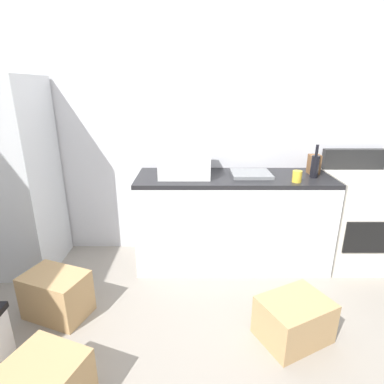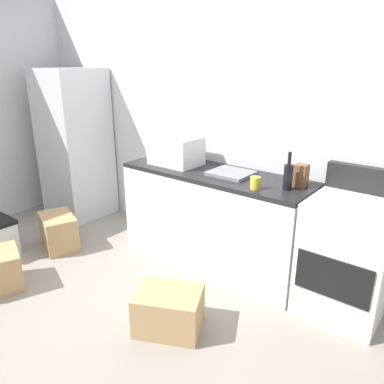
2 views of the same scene
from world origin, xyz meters
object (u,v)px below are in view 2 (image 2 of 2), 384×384
at_px(stove_oven, 347,256).
at_px(wine_bottle, 288,176).
at_px(refrigerator, 75,145).
at_px(knife_block, 301,176).
at_px(microwave, 176,151).
at_px(cardboard_box_medium, 169,310).
at_px(coffee_mug, 255,183).
at_px(cardboard_box_small, 59,231).

relative_size(stove_oven, wine_bottle, 3.67).
xyz_separation_m(refrigerator, knife_block, (2.82, 0.14, 0.10)).
height_order(refrigerator, stove_oven, refrigerator).
xyz_separation_m(stove_oven, wine_bottle, (-0.50, -0.05, 0.54)).
xyz_separation_m(microwave, wine_bottle, (1.18, -0.04, -0.03)).
relative_size(wine_bottle, cardboard_box_medium, 0.65).
height_order(wine_bottle, knife_block, wine_bottle).
xyz_separation_m(refrigerator, stove_oven, (3.27, 0.06, -0.42)).
bearing_deg(knife_block, stove_oven, -10.41).
bearing_deg(microwave, stove_oven, 0.48).
height_order(coffee_mug, knife_block, knife_block).
height_order(wine_bottle, cardboard_box_small, wine_bottle).
distance_m(knife_block, cardboard_box_medium, 1.45).
relative_size(stove_oven, knife_block, 6.11).
distance_m(knife_block, cardboard_box_small, 2.49).
bearing_deg(refrigerator, coffee_mug, -3.24).
relative_size(refrigerator, wine_bottle, 5.93).
xyz_separation_m(stove_oven, cardboard_box_medium, (-0.90, -1.02, -0.31)).
bearing_deg(refrigerator, cardboard_box_small, -49.29).
distance_m(wine_bottle, knife_block, 0.15).
relative_size(coffee_mug, knife_block, 0.56).
bearing_deg(stove_oven, refrigerator, -179.03).
bearing_deg(cardboard_box_medium, microwave, 127.83).
bearing_deg(coffee_mug, stove_oven, 15.92).
distance_m(wine_bottle, cardboard_box_medium, 1.35).
xyz_separation_m(wine_bottle, coffee_mug, (-0.20, -0.15, -0.06)).
distance_m(microwave, wine_bottle, 1.18).
bearing_deg(knife_block, microwave, -175.43).
height_order(stove_oven, coffee_mug, stove_oven).
bearing_deg(stove_oven, knife_block, 169.59).
bearing_deg(cardboard_box_medium, cardboard_box_small, 172.31).
bearing_deg(refrigerator, microwave, 1.48).
bearing_deg(wine_bottle, knife_block, 71.46).
bearing_deg(microwave, knife_block, 4.57).
bearing_deg(coffee_mug, microwave, 169.19).
bearing_deg(cardboard_box_medium, coffee_mug, 76.41).
distance_m(stove_oven, microwave, 1.77).
bearing_deg(knife_block, coffee_mug, -131.09).
xyz_separation_m(refrigerator, cardboard_box_medium, (2.37, -0.96, -0.74)).
relative_size(knife_block, cardboard_box_medium, 0.39).
height_order(refrigerator, wine_bottle, refrigerator).
bearing_deg(cardboard_box_small, refrigerator, 130.71).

